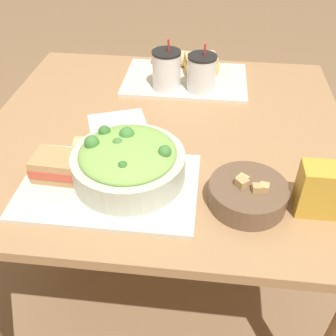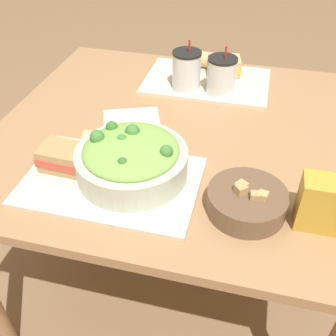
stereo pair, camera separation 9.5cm
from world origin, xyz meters
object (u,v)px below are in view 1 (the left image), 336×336
object	(u,v)px
baguette_far	(173,57)
drink_cup_red	(201,74)
sandwich_near	(59,166)
soup_bowl	(248,194)
salad_bowl	(128,161)
baguette_near	(103,148)
napkin_folded	(117,122)
drink_cup_dark	(166,71)
sandwich_far	(201,64)
chip_bag	(325,190)

from	to	relation	value
baguette_far	drink_cup_red	distance (m)	0.23
sandwich_near	drink_cup_red	size ratio (longest dim) A/B	0.79
soup_bowl	salad_bowl	bearing A→B (deg)	170.26
baguette_near	napkin_folded	distance (m)	0.20
soup_bowl	baguette_near	bearing A→B (deg)	161.49
baguette_far	drink_cup_dark	distance (m)	0.20
baguette_near	sandwich_far	world-z (taller)	sandwich_far
sandwich_near	sandwich_far	xyz separation A→B (m)	(0.33, 0.67, 0.00)
sandwich_near	sandwich_far	world-z (taller)	same
baguette_far	napkin_folded	bearing A→B (deg)	171.56
baguette_near	sandwich_near	bearing A→B (deg)	132.88
sandwich_far	drink_cup_dark	xyz separation A→B (m)	(-0.11, -0.15, 0.03)
baguette_far	sandwich_far	bearing A→B (deg)	-104.95
salad_bowl	baguette_far	size ratio (longest dim) A/B	1.90
salad_bowl	drink_cup_dark	world-z (taller)	drink_cup_dark
drink_cup_dark	napkin_folded	distance (m)	0.27
sandwich_near	baguette_far	xyz separation A→B (m)	(0.22, 0.72, -0.00)
drink_cup_red	napkin_folded	world-z (taller)	drink_cup_red
salad_bowl	baguette_far	world-z (taller)	salad_bowl
chip_bag	baguette_near	bearing A→B (deg)	166.75
soup_bowl	baguette_far	distance (m)	0.80
chip_bag	napkin_folded	xyz separation A→B (m)	(-0.57, 0.33, -0.06)
salad_bowl	sandwich_near	size ratio (longest dim) A/B	2.14
chip_bag	baguette_far	bearing A→B (deg)	120.30
sandwich_near	salad_bowl	bearing A→B (deg)	7.87
baguette_far	soup_bowl	bearing A→B (deg)	-151.68
chip_bag	napkin_folded	size ratio (longest dim) A/B	0.62
soup_bowl	drink_cup_dark	distance (m)	0.61
baguette_near	drink_cup_red	xyz separation A→B (m)	(0.25, 0.42, 0.03)
baguette_near	drink_cup_red	distance (m)	0.49
salad_bowl	baguette_far	xyz separation A→B (m)	(0.04, 0.70, -0.02)
sandwich_far	drink_cup_red	size ratio (longest dim) A/B	0.81
sandwich_far	napkin_folded	world-z (taller)	sandwich_far
sandwich_near	baguette_far	bearing A→B (deg)	75.62
drink_cup_dark	salad_bowl	bearing A→B (deg)	-94.44
chip_bag	drink_cup_red	bearing A→B (deg)	119.77
drink_cup_dark	chip_bag	bearing A→B (deg)	-51.80
chip_bag	napkin_folded	distance (m)	0.66
salad_bowl	chip_bag	bearing A→B (deg)	-6.74
baguette_far	sandwich_near	bearing A→B (deg)	171.86
drink_cup_red	drink_cup_dark	bearing A→B (deg)	-180.00
napkin_folded	sandwich_near	bearing A→B (deg)	-106.71
sandwich_near	drink_cup_red	bearing A→B (deg)	59.25
sandwich_near	drink_cup_red	xyz separation A→B (m)	(0.34, 0.52, 0.03)
salad_bowl	baguette_far	distance (m)	0.70
baguette_near	napkin_folded	xyz separation A→B (m)	(-0.00, 0.20, -0.04)
baguette_near	chip_bag	size ratio (longest dim) A/B	1.14
soup_bowl	chip_bag	size ratio (longest dim) A/B	1.46
salad_bowl	napkin_folded	distance (m)	0.30
baguette_near	baguette_far	world-z (taller)	same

